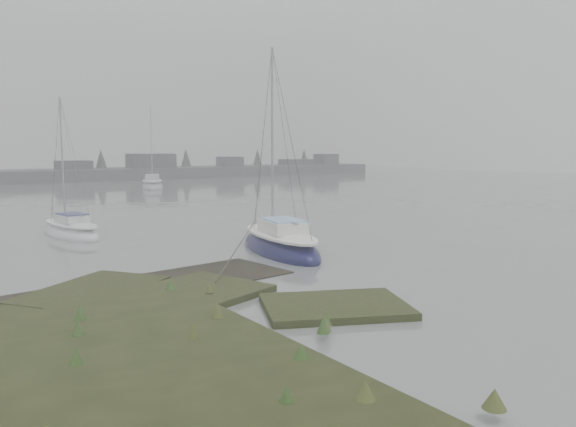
# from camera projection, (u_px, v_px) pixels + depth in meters

# --- Properties ---
(ground) EXTENTS (160.00, 160.00, 0.00)m
(ground) POSITION_uv_depth(u_px,v_px,m) (43.00, 207.00, 38.41)
(ground) COLOR slate
(ground) RESTS_ON ground
(far_shoreline) EXTENTS (60.00, 8.00, 4.15)m
(far_shoreline) POSITION_uv_depth(u_px,v_px,m) (195.00, 171.00, 79.57)
(far_shoreline) COLOR #4C4F51
(far_shoreline) RESTS_ON ground
(sailboat_main) EXTENTS (3.16, 6.29, 8.49)m
(sailboat_main) POSITION_uv_depth(u_px,v_px,m) (280.00, 245.00, 21.66)
(sailboat_main) COLOR #0F0F3B
(sailboat_main) RESTS_ON ground
(sailboat_white) EXTENTS (2.26, 5.02, 6.83)m
(sailboat_white) POSITION_uv_depth(u_px,v_px,m) (71.00, 232.00, 25.61)
(sailboat_white) COLOR silver
(sailboat_white) RESTS_ON ground
(sailboat_far_b) EXTENTS (4.32, 6.67, 8.96)m
(sailboat_far_b) POSITION_uv_depth(u_px,v_px,m) (152.00, 185.00, 56.87)
(sailboat_far_b) COLOR #B2B7BC
(sailboat_far_b) RESTS_ON ground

